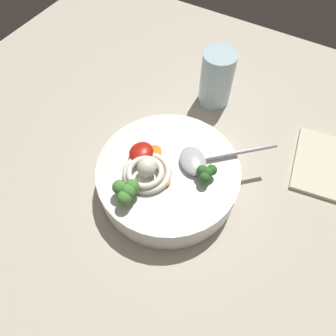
{
  "coord_description": "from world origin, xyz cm",
  "views": [
    {
      "loc": [
        23.39,
        16.64,
        54.08
      ],
      "look_at": [
        -1.32,
        2.33,
        10.17
      ],
      "focal_mm": 33.18,
      "sensor_mm": 36.0,
      "label": 1
    }
  ],
  "objects_px": {
    "soup_bowl": "(168,177)",
    "noodle_pile": "(147,172)",
    "drinking_glass": "(215,78)",
    "soup_spoon": "(201,159)",
    "folded_napkin": "(323,164)"
  },
  "relations": [
    {
      "from": "noodle_pile",
      "to": "soup_spoon",
      "type": "distance_m",
      "value": 0.09
    },
    {
      "from": "noodle_pile",
      "to": "drinking_glass",
      "type": "bearing_deg",
      "value": -179.12
    },
    {
      "from": "soup_bowl",
      "to": "soup_spoon",
      "type": "distance_m",
      "value": 0.07
    },
    {
      "from": "soup_bowl",
      "to": "drinking_glass",
      "type": "bearing_deg",
      "value": -173.68
    },
    {
      "from": "soup_spoon",
      "to": "drinking_glass",
      "type": "bearing_deg",
      "value": 66.03
    },
    {
      "from": "drinking_glass",
      "to": "soup_bowl",
      "type": "bearing_deg",
      "value": 6.32
    },
    {
      "from": "soup_bowl",
      "to": "drinking_glass",
      "type": "relative_size",
      "value": 2.09
    },
    {
      "from": "noodle_pile",
      "to": "folded_napkin",
      "type": "bearing_deg",
      "value": 129.94
    },
    {
      "from": "soup_bowl",
      "to": "soup_spoon",
      "type": "relative_size",
      "value": 1.65
    },
    {
      "from": "soup_bowl",
      "to": "soup_spoon",
      "type": "height_order",
      "value": "soup_spoon"
    },
    {
      "from": "folded_napkin",
      "to": "drinking_glass",
      "type": "bearing_deg",
      "value": -102.11
    },
    {
      "from": "soup_bowl",
      "to": "drinking_glass",
      "type": "height_order",
      "value": "drinking_glass"
    },
    {
      "from": "noodle_pile",
      "to": "soup_bowl",
      "type": "bearing_deg",
      "value": 142.63
    },
    {
      "from": "soup_bowl",
      "to": "noodle_pile",
      "type": "height_order",
      "value": "noodle_pile"
    },
    {
      "from": "soup_spoon",
      "to": "folded_napkin",
      "type": "relative_size",
      "value": 1.01
    }
  ]
}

